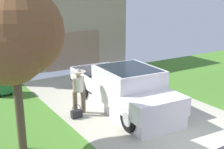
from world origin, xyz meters
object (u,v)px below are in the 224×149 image
object	(u,v)px
neighbor_tree	(13,38)
handbag	(77,114)
person_with_hat	(79,89)
wheeled_trash_bin	(3,82)
pickup_truck	(126,91)
house_with_garage	(35,18)

from	to	relation	value
neighbor_tree	handbag	bearing A→B (deg)	26.56
handbag	person_with_hat	bearing A→B (deg)	47.25
wheeled_trash_bin	person_with_hat	bearing A→B (deg)	-63.08
pickup_truck	wheeled_trash_bin	world-z (taller)	pickup_truck
handbag	wheeled_trash_bin	size ratio (longest dim) A/B	0.47
handbag	neighbor_tree	world-z (taller)	neighbor_tree
house_with_garage	handbag	bearing A→B (deg)	-101.05
pickup_truck	person_with_hat	xyz separation A→B (m)	(-1.63, 0.53, 0.20)
handbag	house_with_garage	size ratio (longest dim) A/B	0.05
handbag	house_with_garage	world-z (taller)	house_with_garage
handbag	pickup_truck	bearing A→B (deg)	-8.29
person_with_hat	handbag	xyz separation A→B (m)	(-0.24, -0.26, -0.76)
pickup_truck	neighbor_tree	xyz separation A→B (m)	(-3.99, -0.79, 2.31)
house_with_garage	neighbor_tree	xyz separation A→B (m)	(-3.93, -10.33, 0.38)
neighbor_tree	person_with_hat	bearing A→B (deg)	29.18
person_with_hat	handbag	bearing A→B (deg)	-136.80
person_with_hat	neighbor_tree	xyz separation A→B (m)	(-2.36, -1.32, 2.11)
house_with_garage	wheeled_trash_bin	xyz separation A→B (m)	(-3.34, -5.53, -2.09)
neighbor_tree	pickup_truck	bearing A→B (deg)	11.21
handbag	wheeled_trash_bin	xyz separation A→B (m)	(-1.53, 3.74, 0.40)
person_with_hat	house_with_garage	size ratio (longest dim) A/B	0.18
person_with_hat	house_with_garage	bearing A→B (deg)	76.06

